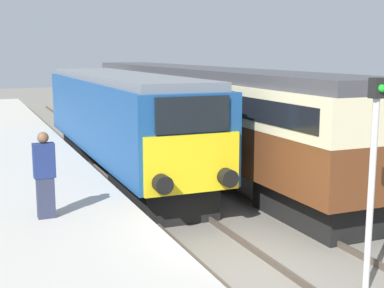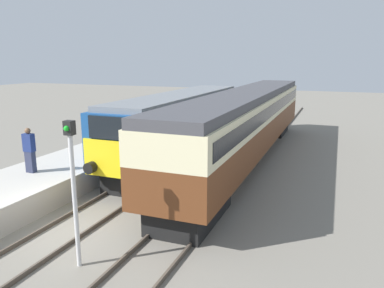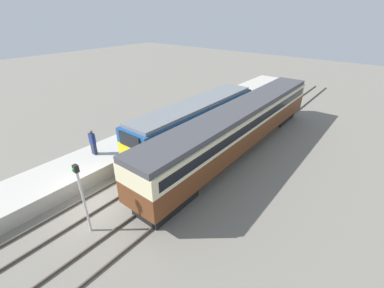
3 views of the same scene
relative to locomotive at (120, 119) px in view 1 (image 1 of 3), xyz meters
name	(u,v)px [view 1 (image 1 of 3)]	position (x,y,z in m)	size (l,w,h in m)	color
ground_plane	(247,275)	(0.00, -9.52, -2.05)	(120.00, 120.00, 0.00)	slate
platform_left	(31,180)	(-3.30, -1.52, -1.57)	(3.50, 50.00, 0.95)	#B7B2A8
rails_near_track	(163,206)	(0.00, -4.52, -1.98)	(1.51, 60.00, 0.14)	#4C4238
rails_far_track	(266,194)	(3.40, -4.52, -1.98)	(1.50, 60.00, 0.14)	#4C4238
locomotive	(120,119)	(0.00, 0.00, 0.00)	(2.70, 13.86, 3.65)	black
passenger_carriage	(195,104)	(3.40, 1.17, 0.29)	(2.75, 21.05, 3.81)	black
person_on_platform	(45,175)	(-3.55, -7.20, -0.18)	(0.44, 0.26, 1.83)	#2D334C
signal_post	(373,168)	(1.70, -11.02, 0.31)	(0.24, 0.28, 3.96)	silver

